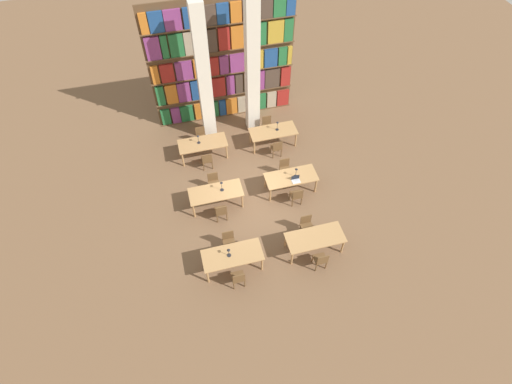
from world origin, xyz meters
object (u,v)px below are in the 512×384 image
at_px(reading_table_0, 232,256).
at_px(desk_lamp_1, 221,184).
at_px(desk_lamp_0, 229,251).
at_px(chair_3, 307,225).
at_px(reading_table_1, 315,239).
at_px(chair_10, 277,148).
at_px(desk_lamp_3, 198,138).
at_px(desk_lamp_4, 277,124).
at_px(chair_1, 229,241).
at_px(chair_11, 267,125).
at_px(chair_4, 221,211).
at_px(reading_table_5, 273,132).
at_px(chair_9, 201,136).
at_px(reading_table_2, 216,193).
at_px(desk_lamp_2, 296,171).
at_px(chair_5, 214,182).
at_px(chair_2, 321,260).
at_px(reading_table_4, 203,144).
at_px(chair_0, 238,278).
at_px(chair_6, 297,195).
at_px(reading_table_3, 291,178).
at_px(chair_7, 285,168).
at_px(pillar_center, 252,69).
at_px(laptop, 296,180).

bearing_deg(reading_table_0, desk_lamp_1, 85.32).
bearing_deg(desk_lamp_0, chair_3, 12.86).
height_order(reading_table_1, chair_10, chair_10).
relative_size(desk_lamp_3, desk_lamp_4, 0.93).
xyz_separation_m(chair_1, chair_11, (2.91, 5.44, 0.00)).
distance_m(chair_4, reading_table_5, 4.51).
relative_size(reading_table_1, chair_9, 2.26).
height_order(reading_table_2, desk_lamp_1, desk_lamp_1).
height_order(desk_lamp_1, desk_lamp_2, desk_lamp_1).
relative_size(reading_table_2, chair_5, 2.26).
xyz_separation_m(chair_2, reading_table_2, (-2.86, 3.54, 0.20)).
relative_size(reading_table_1, desk_lamp_2, 4.36).
bearing_deg(desk_lamp_2, desk_lamp_0, -139.39).
distance_m(chair_4, chair_5, 1.45).
relative_size(desk_lamp_3, reading_table_5, 0.21).
xyz_separation_m(desk_lamp_1, reading_table_4, (-0.27, 2.68, -0.40)).
xyz_separation_m(chair_9, chair_11, (2.94, -0.04, 0.00)).
distance_m(chair_5, desk_lamp_3, 2.11).
height_order(chair_0, desk_lamp_4, desk_lamp_4).
bearing_deg(desk_lamp_4, reading_table_2, -139.70).
xyz_separation_m(desk_lamp_2, chair_10, (-0.16, 1.96, -0.59)).
bearing_deg(reading_table_4, reading_table_1, -62.17).
bearing_deg(chair_6, chair_1, -155.37).
distance_m(chair_5, reading_table_3, 3.00).
relative_size(chair_5, desk_lamp_4, 1.94).
height_order(chair_3, chair_11, same).
relative_size(chair_5, chair_7, 1.00).
distance_m(pillar_center, chair_3, 6.60).
height_order(chair_3, desk_lamp_3, desk_lamp_3).
height_order(chair_1, chair_10, same).
xyz_separation_m(chair_0, reading_table_5, (2.96, 6.16, 0.20)).
xyz_separation_m(chair_0, chair_5, (-0.00, 4.22, 0.00)).
xyz_separation_m(pillar_center, chair_4, (-2.40, -4.72, -2.52)).
bearing_deg(chair_2, desk_lamp_3, 115.73).
height_order(desk_lamp_0, chair_3, desk_lamp_0).
relative_size(chair_2, chair_3, 1.00).
bearing_deg(desk_lamp_2, chair_4, -167.06).
height_order(reading_table_0, chair_4, chair_4).
height_order(chair_4, reading_table_5, chair_4).
xyz_separation_m(desk_lamp_3, chair_11, (3.12, 0.64, -0.57)).
bearing_deg(reading_table_2, chair_1, -88.78).
bearing_deg(chair_9, desk_lamp_1, 94.05).
bearing_deg(desk_lamp_3, chair_7, -32.85).
bearing_deg(desk_lamp_4, chair_3, -93.85).
height_order(chair_5, desk_lamp_3, desk_lamp_3).
xyz_separation_m(desk_lamp_3, reading_table_5, (3.17, -0.08, -0.37)).
relative_size(chair_3, chair_9, 1.00).
height_order(desk_lamp_2, laptop, desk_lamp_2).
bearing_deg(desk_lamp_1, desk_lamp_3, 98.74).
xyz_separation_m(chair_7, laptop, (0.10, -0.97, 0.32)).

